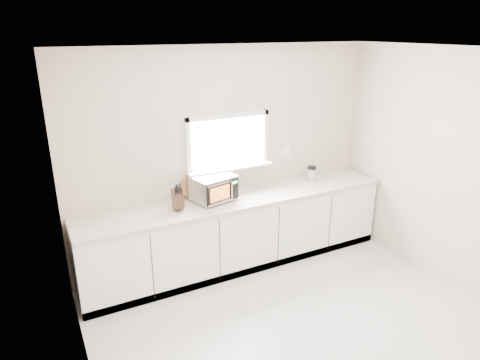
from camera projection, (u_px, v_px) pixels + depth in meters
ground at (319, 346)px, 4.10m from camera, size 4.00×4.00×0.00m
back_wall at (228, 156)px, 5.31m from camera, size 4.00×0.17×2.70m
cabinets at (239, 233)px, 5.37m from camera, size 3.92×0.60×0.88m
countertop at (239, 199)px, 5.21m from camera, size 3.92×0.64×0.04m
microwave at (214, 188)px, 5.07m from camera, size 0.54×0.47×0.31m
knife_block at (178, 198)px, 4.83m from camera, size 0.13×0.23×0.33m
cutting_board at (193, 186)px, 5.15m from camera, size 0.30×0.07×0.30m
coffee_grinder at (311, 174)px, 5.74m from camera, size 0.12×0.12×0.21m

